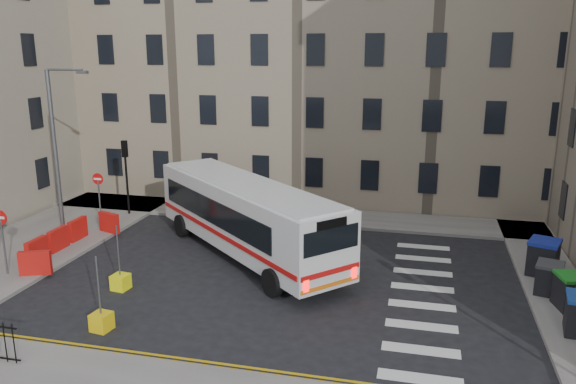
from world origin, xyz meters
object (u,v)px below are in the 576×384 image
at_px(bollard_yellow, 121,282).
at_px(wheelie_bin_e, 543,257).
at_px(wheelie_bin_d, 549,278).
at_px(bollard_chevron, 102,322).
at_px(wheelie_bin_c, 571,292).
at_px(bus, 246,215).
at_px(streetlamp, 55,153).

bearing_deg(bollard_yellow, wheelie_bin_e, 17.71).
relative_size(wheelie_bin_d, bollard_chevron, 2.15).
xyz_separation_m(wheelie_bin_c, bollard_yellow, (-16.46, -1.99, -0.48)).
distance_m(wheelie_bin_e, bollard_yellow, 16.91).
height_order(bus, wheelie_bin_e, bus).
bearing_deg(bus, streetlamp, 133.71).
bearing_deg(wheelie_bin_d, streetlamp, -166.95).
xyz_separation_m(bollard_yellow, bollard_chevron, (1.07, -3.09, 0.00)).
xyz_separation_m(wheelie_bin_d, wheelie_bin_e, (0.14, 1.96, 0.12)).
distance_m(wheelie_bin_d, bollard_yellow, 16.28).
bearing_deg(wheelie_bin_d, bollard_chevron, -140.66).
bearing_deg(bollard_yellow, wheelie_bin_c, 6.91).
distance_m(bus, wheelie_bin_d, 12.48).
xyz_separation_m(bus, wheelie_bin_e, (12.48, 0.45, -1.04)).
bearing_deg(bollard_yellow, streetlamp, 141.40).
height_order(wheelie_bin_c, wheelie_bin_e, wheelie_bin_e).
bearing_deg(wheelie_bin_c, wheelie_bin_e, 84.56).
xyz_separation_m(wheelie_bin_e, bollard_yellow, (-16.10, -5.14, -0.57)).
height_order(wheelie_bin_c, bollard_chevron, wheelie_bin_c).
height_order(streetlamp, bollard_chevron, streetlamp).
bearing_deg(wheelie_bin_c, wheelie_bin_d, 100.96).
bearing_deg(bollard_yellow, bus, 52.36).
height_order(wheelie_bin_c, wheelie_bin_d, wheelie_bin_c).
bearing_deg(wheelie_bin_d, wheelie_bin_e, 102.35).
distance_m(bollard_yellow, bollard_chevron, 3.27).
xyz_separation_m(bus, wheelie_bin_d, (12.34, -1.51, -1.17)).
relative_size(bus, wheelie_bin_d, 8.39).
xyz_separation_m(streetlamp, wheelie_bin_c, (22.08, -2.49, -3.56)).
xyz_separation_m(bus, wheelie_bin_c, (12.84, -2.70, -1.14)).
distance_m(wheelie_bin_c, bollard_chevron, 16.22).
height_order(bus, bollard_yellow, bus).
distance_m(streetlamp, wheelie_bin_e, 22.00).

